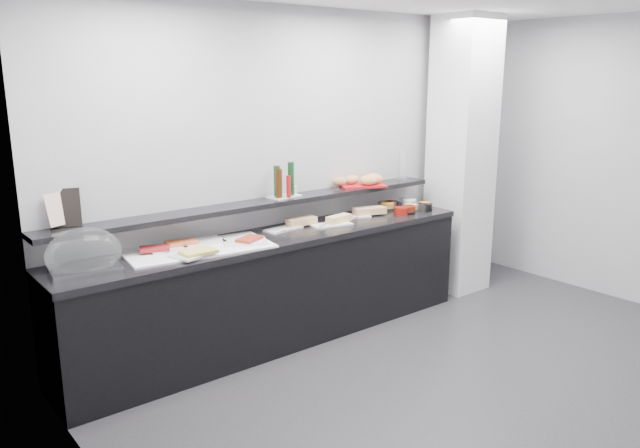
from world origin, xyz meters
TOP-DOWN VIEW (x-y plane):
  - ground at (0.00, 0.00)m, footprint 5.00×5.00m
  - back_wall at (0.00, 2.00)m, footprint 5.00×0.02m
  - column at (1.50, 1.65)m, footprint 0.50×0.50m
  - buffet_cabinet at (-0.70, 1.70)m, footprint 3.60×0.60m
  - counter_top at (-0.70, 1.70)m, footprint 3.62×0.62m
  - wall_shelf at (-0.70, 1.88)m, footprint 3.60×0.25m
  - cloche_base at (-2.21, 1.69)m, footprint 0.46×0.34m
  - cloche_dome at (-2.21, 1.70)m, footprint 0.52×0.38m
  - linen_runner at (-1.39, 1.70)m, footprint 1.12×0.64m
  - platter_meat_a at (-1.58, 1.79)m, footprint 0.29×0.22m
  - food_meat_a at (-1.69, 1.79)m, footprint 0.24×0.20m
  - platter_salmon at (-1.31, 1.81)m, footprint 0.36×0.27m
  - food_salmon at (-1.46, 1.82)m, footprint 0.24×0.17m
  - platter_cheese at (-1.50, 1.56)m, footprint 0.35×0.28m
  - food_cheese at (-1.48, 1.53)m, footprint 0.25×0.16m
  - platter_meat_b at (-1.05, 1.61)m, footprint 0.38×0.33m
  - food_meat_b at (-1.01, 1.60)m, footprint 0.24×0.20m
  - sandwich_plate_left at (-0.56, 1.80)m, footprint 0.35×0.19m
  - sandwich_food_left at (-0.37, 1.80)m, footprint 0.27×0.12m
  - tongs_left at (-0.57, 1.72)m, footprint 0.16×0.03m
  - sandwich_plate_mid at (-0.15, 1.67)m, footprint 0.37×0.22m
  - sandwich_food_mid at (-0.07, 1.67)m, footprint 0.25×0.13m
  - tongs_mid at (-0.24, 1.66)m, footprint 0.15×0.08m
  - sandwich_plate_right at (0.19, 1.79)m, footprint 0.34×0.24m
  - sandwich_food_right at (0.36, 1.75)m, footprint 0.32×0.19m
  - tongs_right at (0.22, 1.73)m, footprint 0.15×0.07m
  - bowl_glass_fruit at (0.67, 1.83)m, footprint 0.21×0.21m
  - fill_glass_fruit at (0.65, 1.81)m, footprint 0.15×0.15m
  - bowl_black_jam at (0.74, 1.83)m, footprint 0.15×0.15m
  - fill_black_jam at (0.72, 1.84)m, footprint 0.13×0.13m
  - bowl_glass_cream at (0.92, 1.82)m, footprint 0.18×0.18m
  - fill_glass_cream at (0.92, 1.79)m, footprint 0.17×0.17m
  - bowl_red_jam at (0.61, 1.59)m, footprint 0.15×0.15m
  - fill_red_jam at (0.70, 1.58)m, footprint 0.13×0.13m
  - bowl_glass_salmon at (0.88, 1.61)m, footprint 0.18×0.18m
  - fill_glass_salmon at (0.77, 1.62)m, footprint 0.13×0.13m
  - bowl_black_fruit at (0.91, 1.57)m, footprint 0.17×0.17m
  - fill_black_fruit at (0.95, 1.61)m, footprint 0.10×0.10m
  - framed_print at (-2.22, 1.98)m, footprint 0.21×0.13m
  - print_art at (-2.27, 1.96)m, footprint 0.17×0.10m
  - condiment_tray at (-0.48, 1.90)m, footprint 0.29×0.21m
  - bottle_green_a at (-0.55, 1.90)m, footprint 0.06×0.06m
  - bottle_brown at (-0.56, 1.85)m, footprint 0.06×0.06m
  - bottle_green_b at (-0.41, 1.88)m, footprint 0.07×0.07m
  - bottle_hot at (-0.48, 1.83)m, footprint 0.04×0.04m
  - shaker_salt at (-0.35, 1.92)m, footprint 0.03×0.03m
  - shaker_pepper at (-0.38, 1.88)m, footprint 0.04×0.04m
  - bread_tray at (0.38, 1.88)m, footprint 0.49×0.42m
  - bread_roll_nw at (0.16, 1.93)m, footprint 0.15×0.13m
  - bread_roll_n at (0.31, 1.94)m, footprint 0.16×0.11m
  - bread_roll_ne at (0.56, 1.92)m, footprint 0.16×0.11m
  - bread_roll_sw at (0.39, 1.79)m, footprint 0.17×0.14m
  - bread_roll_s at (0.39, 1.79)m, footprint 0.18×0.14m
  - bread_roll_se at (0.50, 1.80)m, footprint 0.13×0.09m
  - bread_roll_midw at (0.42, 1.85)m, footprint 0.16×0.11m
  - bread_roll_mide at (0.52, 1.87)m, footprint 0.14×0.12m
  - carafe at (0.88, 1.84)m, footprint 0.11×0.11m

SIDE VIEW (x-z plane):
  - ground at x=0.00m, z-range 0.00..0.00m
  - buffet_cabinet at x=-0.70m, z-range 0.00..0.85m
  - counter_top at x=-0.70m, z-range 0.85..0.90m
  - linen_runner at x=-1.39m, z-range 0.90..0.91m
  - sandwich_plate_left at x=-0.56m, z-range 0.90..0.91m
  - sandwich_plate_mid at x=-0.15m, z-range 0.90..0.91m
  - sandwich_plate_right at x=0.19m, z-range 0.90..0.91m
  - tongs_left at x=-0.57m, z-range 0.91..0.92m
  - tongs_mid at x=-0.24m, z-range 0.91..0.92m
  - tongs_right at x=0.22m, z-range 0.92..0.92m
  - cloche_base at x=-2.21m, z-range 0.90..0.94m
  - platter_meat_a at x=-1.58m, z-range 0.92..0.93m
  - platter_salmon at x=-1.31m, z-range 0.92..0.93m
  - platter_cheese at x=-1.50m, z-range 0.92..0.93m
  - platter_meat_b at x=-1.05m, z-range 0.92..0.93m
  - bowl_glass_fruit at x=0.67m, z-range 0.90..0.97m
  - bowl_black_jam at x=0.74m, z-range 0.90..0.97m
  - bowl_glass_cream at x=0.92m, z-range 0.90..0.97m
  - bowl_red_jam at x=0.61m, z-range 0.90..0.97m
  - bowl_glass_salmon at x=0.88m, z-range 0.90..0.97m
  - bowl_black_fruit at x=0.91m, z-range 0.90..0.97m
  - food_meat_a at x=-1.69m, z-range 0.93..0.95m
  - food_salmon at x=-1.46m, z-range 0.93..0.95m
  - food_cheese at x=-1.48m, z-range 0.93..0.95m
  - food_meat_b at x=-1.01m, z-range 0.93..0.95m
  - sandwich_food_left at x=-0.37m, z-range 0.91..0.97m
  - sandwich_food_mid at x=-0.07m, z-range 0.91..0.97m
  - sandwich_food_right at x=0.36m, z-range 0.91..0.97m
  - fill_glass_fruit at x=0.65m, z-range 0.92..0.97m
  - fill_black_jam at x=0.72m, z-range 0.92..0.97m
  - fill_glass_cream at x=0.92m, z-range 0.92..0.97m
  - fill_red_jam at x=0.70m, z-range 0.92..0.97m
  - fill_glass_salmon at x=0.77m, z-range 0.92..0.97m
  - fill_black_fruit at x=0.95m, z-range 0.92..0.97m
  - cloche_dome at x=-2.21m, z-range 0.86..1.20m
  - wall_shelf at x=-0.70m, z-range 1.11..1.15m
  - condiment_tray at x=-0.48m, z-range 1.15..1.16m
  - bread_tray at x=0.38m, z-range 1.15..1.17m
  - shaker_salt at x=-0.35m, z-range 1.16..1.23m
  - shaker_pepper at x=-0.38m, z-range 1.16..1.23m
  - bread_roll_nw at x=0.16m, z-range 1.17..1.25m
  - bread_roll_n at x=0.31m, z-range 1.17..1.25m
  - bread_roll_ne at x=0.56m, z-range 1.17..1.25m
  - bread_roll_sw at x=0.39m, z-range 1.17..1.25m
  - bread_roll_s at x=0.39m, z-range 1.17..1.25m
  - bread_roll_se at x=0.50m, z-range 1.17..1.25m
  - bread_roll_midw at x=0.42m, z-range 1.17..1.25m
  - bread_roll_mide at x=0.52m, z-range 1.17..1.25m
  - bottle_hot at x=-0.48m, z-range 1.16..1.34m
  - framed_print at x=-2.22m, z-range 1.15..1.41m
  - print_art at x=-2.27m, z-range 1.17..1.39m
  - bottle_brown at x=-0.56m, z-range 1.16..1.40m
  - bottle_green_a at x=-0.55m, z-range 1.16..1.42m
  - carafe at x=0.88m, z-range 1.15..1.45m
  - bottle_green_b at x=-0.41m, z-range 1.16..1.44m
  - back_wall at x=0.00m, z-range 0.00..2.70m
  - column at x=1.50m, z-range 0.00..2.70m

